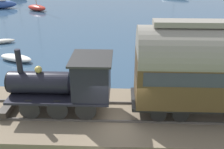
# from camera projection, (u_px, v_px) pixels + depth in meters

# --- Properties ---
(ground_plane) EXTENTS (200.00, 200.00, 0.00)m
(ground_plane) POSITION_uv_depth(u_px,v_px,m) (119.00, 127.00, 13.03)
(ground_plane) COLOR #476033
(rail_embankment) EXTENTS (5.31, 56.00, 0.57)m
(rail_embankment) POSITION_uv_depth(u_px,v_px,m) (119.00, 116.00, 13.52)
(rail_embankment) COLOR #756651
(rail_embankment) RESTS_ON ground
(steam_locomotive) EXTENTS (2.34, 5.51, 3.22)m
(steam_locomotive) POSITION_uv_depth(u_px,v_px,m) (70.00, 81.00, 12.79)
(steam_locomotive) COLOR black
(steam_locomotive) RESTS_ON rail_embankment
(passenger_coach) EXTENTS (2.58, 8.38, 4.65)m
(passenger_coach) POSITION_uv_depth(u_px,v_px,m) (223.00, 66.00, 12.17)
(passenger_coach) COLOR black
(passenger_coach) RESTS_ON rail_embankment
(sailboat_red) EXTENTS (3.29, 3.88, 7.97)m
(sailboat_red) POSITION_uv_depth(u_px,v_px,m) (37.00, 7.00, 40.24)
(sailboat_red) COLOR #B72D23
(sailboat_red) RESTS_ON harbor_water
(sailboat_blue) EXTENTS (2.78, 4.84, 6.32)m
(sailboat_blue) POSITION_uv_depth(u_px,v_px,m) (1.00, 4.00, 41.81)
(sailboat_blue) COLOR #335199
(sailboat_blue) RESTS_ON harbor_water
(rowboat_off_pier) EXTENTS (1.62, 2.59, 0.43)m
(rowboat_off_pier) POSITION_uv_depth(u_px,v_px,m) (1.00, 41.00, 25.27)
(rowboat_off_pier) COLOR beige
(rowboat_off_pier) RESTS_ON harbor_water
(rowboat_far_out) EXTENTS (2.06, 3.16, 0.51)m
(rowboat_far_out) POSITION_uv_depth(u_px,v_px,m) (16.00, 58.00, 21.08)
(rowboat_far_out) COLOR silver
(rowboat_far_out) RESTS_ON harbor_water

